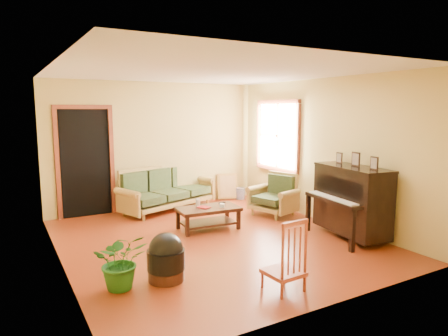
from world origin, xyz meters
TOP-DOWN VIEW (x-y plane):
  - floor at (0.00, 0.00)m, footprint 5.00×5.00m
  - doorway at (-1.45, 2.48)m, footprint 1.08×0.16m
  - window at (2.21, 1.30)m, footprint 0.12×1.36m
  - sofa at (0.08, 2.14)m, footprint 2.21×1.47m
  - coffee_table at (0.18, 0.54)m, footprint 1.09×0.65m
  - armchair at (1.70, 0.74)m, footprint 0.98×1.01m
  - piano at (1.96, -0.99)m, footprint 0.94×1.40m
  - footstool at (-1.22, -1.05)m, footprint 0.53×0.53m
  - red_chair at (-0.16, -1.96)m, footprint 0.42×0.46m
  - leaning_frame at (1.61, 2.35)m, footprint 0.48×0.21m
  - ceramic_crock at (1.89, 2.24)m, footprint 0.27×0.27m
  - potted_plant at (-1.75, -1.01)m, footprint 0.69×0.63m
  - book at (0.03, 0.51)m, footprint 0.22×0.25m
  - candle at (0.05, 0.69)m, footprint 0.10×0.10m
  - glass_jar at (0.39, 0.44)m, footprint 0.12×0.12m
  - remote at (0.54, 0.69)m, footprint 0.16×0.11m

SIDE VIEW (x-z plane):
  - floor at x=0.00m, z-range 0.00..0.00m
  - ceramic_crock at x=1.89m, z-range 0.00..0.26m
  - coffee_table at x=0.18m, z-range 0.00..0.38m
  - footstool at x=-1.22m, z-range 0.00..0.44m
  - leaning_frame at x=1.61m, z-range 0.00..0.62m
  - potted_plant at x=-1.75m, z-range 0.00..0.66m
  - remote at x=0.54m, z-range 0.38..0.40m
  - book at x=0.03m, z-range 0.38..0.40m
  - armchair at x=1.70m, z-range 0.00..0.82m
  - glass_jar at x=0.39m, z-range 0.38..0.44m
  - red_chair at x=-0.16m, z-range 0.00..0.85m
  - sofa at x=0.08m, z-range 0.00..0.88m
  - candle at x=0.05m, z-range 0.38..0.52m
  - piano at x=1.96m, z-range 0.00..1.16m
  - doorway at x=-1.45m, z-range 0.00..2.05m
  - window at x=2.21m, z-range 0.77..2.23m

